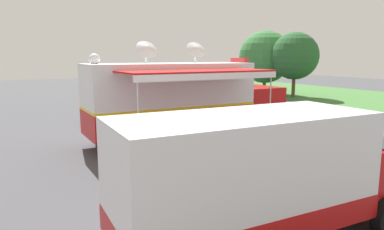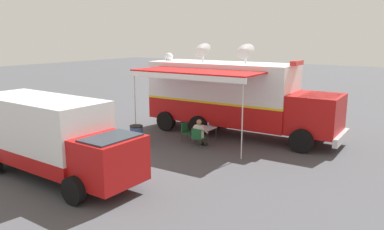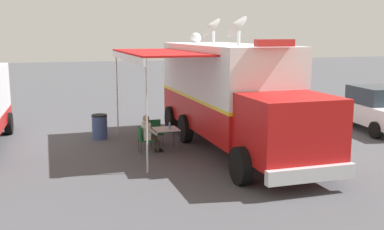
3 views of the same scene
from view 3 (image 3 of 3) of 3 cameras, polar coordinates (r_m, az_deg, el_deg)
ground_plane at (r=16.66m, az=3.85°, el=-3.43°), size 100.00×100.00×0.00m
lot_stripe at (r=15.83m, az=13.54°, el=-4.40°), size 0.15×4.80×0.01m
command_truck at (r=15.61m, az=4.82°, el=2.92°), size 4.89×9.50×4.53m
folding_table at (r=15.50m, az=-3.23°, el=-1.89°), size 0.80×0.80×0.73m
water_bottle at (r=15.39m, az=-2.76°, el=-1.36°), size 0.07×0.07×0.22m
folding_chair_at_table at (r=15.25m, az=-6.03°, el=-2.75°), size 0.48×0.48×0.87m
folding_chair_beside_table at (r=16.30m, az=-4.63°, el=-1.89°), size 0.48×0.48×0.87m
seated_responder at (r=15.26m, az=-5.34°, el=-2.20°), size 0.66×0.55×1.25m
trash_bin at (r=17.50m, az=-11.32°, el=-1.41°), size 0.57×0.57×0.91m
car_behind_truck at (r=20.02m, az=21.90°, el=0.72°), size 2.34×4.36×1.76m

